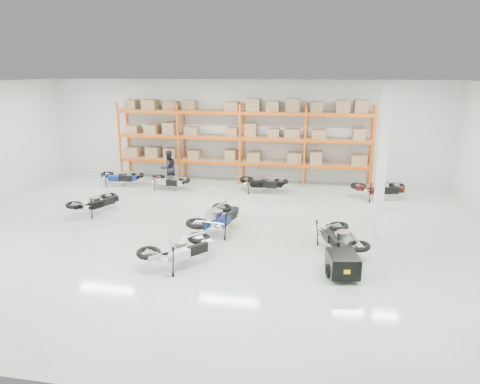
% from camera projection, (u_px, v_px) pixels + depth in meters
% --- Properties ---
extents(room, '(18.00, 18.00, 18.00)m').
position_uv_depth(room, '(203.00, 161.00, 12.78)').
color(room, '#B9CFBC').
rests_on(room, ground).
extents(pallet_rack, '(11.28, 0.98, 3.62)m').
position_uv_depth(pallet_rack, '(242.00, 132.00, 18.88)').
color(pallet_rack, '#DA510B').
rests_on(pallet_rack, ground).
extents(structural_column, '(0.25, 0.25, 4.50)m').
position_uv_depth(structural_column, '(382.00, 164.00, 12.34)').
color(structural_column, white).
rests_on(structural_column, ground).
extents(moto_blue_centre, '(1.43, 2.18, 1.30)m').
position_uv_depth(moto_blue_centre, '(217.00, 213.00, 13.22)').
color(moto_blue_centre, '#081B50').
rests_on(moto_blue_centre, ground).
extents(moto_silver_left, '(1.87, 2.00, 1.19)m').
position_uv_depth(moto_silver_left, '(179.00, 244.00, 10.97)').
color(moto_silver_left, silver).
rests_on(moto_silver_left, ground).
extents(moto_black_far_left, '(1.51, 1.88, 1.09)m').
position_uv_depth(moto_black_far_left, '(95.00, 199.00, 15.03)').
color(moto_black_far_left, black).
rests_on(moto_black_far_left, ground).
extents(moto_touring_right, '(1.41, 1.98, 1.16)m').
position_uv_depth(moto_touring_right, '(340.00, 233.00, 11.77)').
color(moto_touring_right, black).
rests_on(moto_touring_right, ground).
extents(trailer, '(0.84, 1.50, 0.61)m').
position_uv_depth(trailer, '(343.00, 264.00, 10.31)').
color(trailer, black).
rests_on(trailer, ground).
extents(moto_back_a, '(1.73, 0.91, 1.10)m').
position_uv_depth(moto_back_a, '(120.00, 174.00, 18.66)').
color(moto_back_a, navy).
rests_on(moto_back_a, ground).
extents(moto_back_b, '(1.72, 1.15, 1.02)m').
position_uv_depth(moto_back_b, '(169.00, 178.00, 18.09)').
color(moto_back_b, '#B9BDC3').
rests_on(moto_back_b, ground).
extents(moto_back_c, '(1.83, 0.99, 1.15)m').
position_uv_depth(moto_back_c, '(263.00, 179.00, 17.62)').
color(moto_back_c, black).
rests_on(moto_back_c, ground).
extents(moto_back_d, '(1.99, 1.27, 1.20)m').
position_uv_depth(moto_back_d, '(380.00, 185.00, 16.66)').
color(moto_back_d, '#430F0D').
rests_on(moto_back_d, ground).
extents(person_back, '(0.94, 0.94, 1.54)m').
position_uv_depth(person_back, '(169.00, 168.00, 18.68)').
color(person_back, black).
rests_on(person_back, ground).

